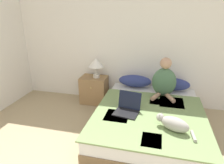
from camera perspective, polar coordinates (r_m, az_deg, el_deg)
wall_back at (r=3.81m, az=7.36°, el=12.24°), size 5.76×0.05×2.55m
bed at (r=3.15m, az=10.56°, el=-10.82°), size 1.56×1.96×0.41m
pillow_near at (r=3.78m, az=6.55°, el=0.32°), size 0.61×0.27×0.22m
pillow_far at (r=3.76m, az=16.88°, el=-0.55°), size 0.61×0.27×0.22m
person_sitting at (r=3.42m, az=14.68°, el=0.41°), size 0.40×0.39×0.66m
cat_tabby at (r=2.60m, az=17.20°, el=-11.31°), size 0.47×0.34×0.17m
laptop_open at (r=2.89m, az=4.40°, el=-7.53°), size 0.38×0.37×0.27m
nightstand at (r=4.01m, az=-5.12°, el=-2.22°), size 0.51×0.39×0.54m
table_lamp at (r=3.81m, az=-4.60°, el=5.34°), size 0.30×0.30×0.38m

